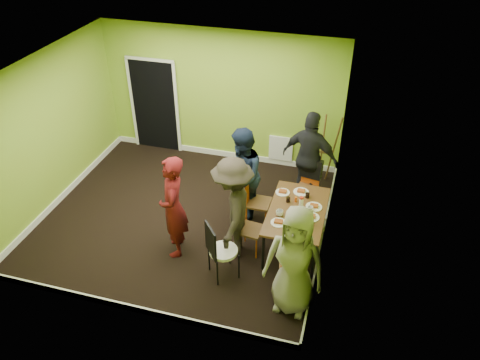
# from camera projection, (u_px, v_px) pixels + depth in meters

# --- Properties ---
(ground) EXTENTS (5.00, 5.00, 0.00)m
(ground) POSITION_uv_depth(u_px,v_px,m) (186.00, 217.00, 8.56)
(ground) COLOR black
(ground) RESTS_ON ground
(room_walls) EXTENTS (5.04, 4.54, 2.82)m
(room_walls) POSITION_uv_depth(u_px,v_px,m) (182.00, 170.00, 8.04)
(room_walls) COLOR #93B52E
(room_walls) RESTS_ON ground
(dining_table) EXTENTS (0.90, 1.50, 0.75)m
(dining_table) POSITION_uv_depth(u_px,v_px,m) (297.00, 213.00, 7.54)
(dining_table) COLOR black
(dining_table) RESTS_ON ground
(chair_left_far) EXTENTS (0.41, 0.41, 0.99)m
(chair_left_far) POSITION_uv_depth(u_px,v_px,m) (254.00, 197.00, 8.12)
(chair_left_far) COLOR orange
(chair_left_far) RESTS_ON ground
(chair_left_near) EXTENTS (0.42, 0.42, 0.92)m
(chair_left_near) POSITION_uv_depth(u_px,v_px,m) (246.00, 224.00, 7.58)
(chair_left_near) COLOR orange
(chair_left_near) RESTS_ON ground
(chair_back_end) EXTENTS (0.45, 0.51, 0.93)m
(chair_back_end) POSITION_uv_depth(u_px,v_px,m) (310.00, 174.00, 8.54)
(chair_back_end) COLOR orange
(chair_back_end) RESTS_ON ground
(chair_front_end) EXTENTS (0.47, 0.47, 0.95)m
(chair_front_end) POSITION_uv_depth(u_px,v_px,m) (293.00, 268.00, 6.73)
(chair_front_end) COLOR orange
(chair_front_end) RESTS_ON ground
(chair_bentwood) EXTENTS (0.55, 0.55, 1.01)m
(chair_bentwood) POSITION_uv_depth(u_px,v_px,m) (219.00, 248.00, 7.04)
(chair_bentwood) COLOR black
(chair_bentwood) RESTS_ON ground
(easel) EXTENTS (0.63, 0.60, 1.58)m
(easel) POSITION_uv_depth(u_px,v_px,m) (322.00, 151.00, 8.98)
(easel) COLOR brown
(easel) RESTS_ON ground
(plate_near_left) EXTENTS (0.24, 0.24, 0.01)m
(plate_near_left) POSITION_uv_depth(u_px,v_px,m) (283.00, 192.00, 7.90)
(plate_near_left) COLOR white
(plate_near_left) RESTS_ON dining_table
(plate_near_right) EXTENTS (0.25, 0.25, 0.01)m
(plate_near_right) POSITION_uv_depth(u_px,v_px,m) (278.00, 223.00, 7.24)
(plate_near_right) COLOR white
(plate_near_right) RESTS_ON dining_table
(plate_far_back) EXTENTS (0.26, 0.26, 0.01)m
(plate_far_back) POSITION_uv_depth(u_px,v_px,m) (301.00, 192.00, 7.91)
(plate_far_back) COLOR white
(plate_far_back) RESTS_ON dining_table
(plate_far_front) EXTENTS (0.26, 0.26, 0.01)m
(plate_far_front) POSITION_uv_depth(u_px,v_px,m) (294.00, 235.00, 6.99)
(plate_far_front) COLOR white
(plate_far_front) RESTS_ON dining_table
(plate_wall_back) EXTENTS (0.27, 0.27, 0.01)m
(plate_wall_back) POSITION_uv_depth(u_px,v_px,m) (314.00, 207.00, 7.57)
(plate_wall_back) COLOR white
(plate_wall_back) RESTS_ON dining_table
(plate_wall_front) EXTENTS (0.27, 0.27, 0.01)m
(plate_wall_front) POSITION_uv_depth(u_px,v_px,m) (311.00, 217.00, 7.35)
(plate_wall_front) COLOR white
(plate_wall_front) RESTS_ON dining_table
(thermos) EXTENTS (0.07, 0.07, 0.23)m
(thermos) POSITION_uv_depth(u_px,v_px,m) (301.00, 205.00, 7.44)
(thermos) COLOR white
(thermos) RESTS_ON dining_table
(blue_bottle) EXTENTS (0.08, 0.08, 0.18)m
(blue_bottle) POSITION_uv_depth(u_px,v_px,m) (309.00, 219.00, 7.19)
(blue_bottle) COLOR #1B28CD
(blue_bottle) RESTS_ON dining_table
(orange_bottle) EXTENTS (0.04, 0.04, 0.09)m
(orange_bottle) POSITION_uv_depth(u_px,v_px,m) (296.00, 199.00, 7.67)
(orange_bottle) COLOR orange
(orange_bottle) RESTS_ON dining_table
(glass_mid) EXTENTS (0.07, 0.07, 0.09)m
(glass_mid) POSITION_uv_depth(u_px,v_px,m) (288.00, 200.00, 7.66)
(glass_mid) COLOR black
(glass_mid) RESTS_ON dining_table
(glass_back) EXTENTS (0.07, 0.07, 0.08)m
(glass_back) POSITION_uv_depth(u_px,v_px,m) (307.00, 195.00, 7.77)
(glass_back) COLOR black
(glass_back) RESTS_ON dining_table
(glass_front) EXTENTS (0.07, 0.07, 0.10)m
(glass_front) POSITION_uv_depth(u_px,v_px,m) (297.00, 224.00, 7.15)
(glass_front) COLOR black
(glass_front) RESTS_ON dining_table
(cup_a) EXTENTS (0.12, 0.12, 0.09)m
(cup_a) POSITION_uv_depth(u_px,v_px,m) (280.00, 213.00, 7.37)
(cup_a) COLOR white
(cup_a) RESTS_ON dining_table
(cup_b) EXTENTS (0.09, 0.09, 0.08)m
(cup_b) POSITION_uv_depth(u_px,v_px,m) (310.00, 209.00, 7.47)
(cup_b) COLOR white
(cup_b) RESTS_ON dining_table
(person_standing) EXTENTS (0.63, 0.76, 1.78)m
(person_standing) POSITION_uv_depth(u_px,v_px,m) (173.00, 207.00, 7.34)
(person_standing) COLOR #500D0F
(person_standing) RESTS_ON ground
(person_left_far) EXTENTS (0.88, 1.01, 1.77)m
(person_left_far) POSITION_uv_depth(u_px,v_px,m) (242.00, 176.00, 8.08)
(person_left_far) COLOR #141F34
(person_left_far) RESTS_ON ground
(person_left_near) EXTENTS (0.84, 1.25, 1.78)m
(person_left_near) POSITION_uv_depth(u_px,v_px,m) (233.00, 209.00, 7.31)
(person_left_near) COLOR #29241B
(person_left_near) RESTS_ON ground
(person_back_end) EXTENTS (1.15, 0.69, 1.82)m
(person_back_end) POSITION_uv_depth(u_px,v_px,m) (310.00, 158.00, 8.51)
(person_back_end) COLOR black
(person_back_end) RESTS_ON ground
(person_front_end) EXTENTS (0.92, 0.65, 1.75)m
(person_front_end) POSITION_uv_depth(u_px,v_px,m) (295.00, 261.00, 6.37)
(person_front_end) COLOR gray
(person_front_end) RESTS_ON ground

